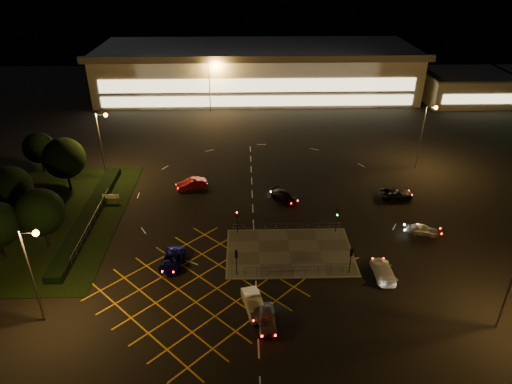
{
  "coord_description": "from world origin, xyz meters",
  "views": [
    {
      "loc": [
        -3.01,
        -44.34,
        31.07
      ],
      "look_at": [
        -1.55,
        8.88,
        2.0
      ],
      "focal_mm": 32.0,
      "sensor_mm": 36.0,
      "label": 1
    }
  ],
  "objects_px": {
    "signal_se": "(351,256)",
    "car_queue_white": "(254,304)",
    "car_left_blue": "(172,260)",
    "car_circ_red": "(192,184)",
    "car_right_silver": "(423,230)",
    "car_east_grey": "(396,193)",
    "signal_nw": "(237,217)",
    "signal_ne": "(337,216)",
    "car_approach_white": "(383,270)",
    "car_far_dkgrey": "(284,196)",
    "car_near_silver": "(267,319)",
    "signal_sw": "(236,258)"
  },
  "relations": [
    {
      "from": "car_near_silver",
      "to": "car_east_grey",
      "type": "bearing_deg",
      "value": 49.07
    },
    {
      "from": "car_approach_white",
      "to": "car_left_blue",
      "type": "bearing_deg",
      "value": -5.88
    },
    {
      "from": "car_near_silver",
      "to": "car_far_dkgrey",
      "type": "xyz_separation_m",
      "value": [
        3.5,
        23.16,
        -0.08
      ]
    },
    {
      "from": "car_right_silver",
      "to": "car_east_grey",
      "type": "xyz_separation_m",
      "value": [
        -0.61,
        9.02,
        0.04
      ]
    },
    {
      "from": "signal_sw",
      "to": "car_right_silver",
      "type": "xyz_separation_m",
      "value": [
        22.46,
        7.35,
        -1.75
      ]
    },
    {
      "from": "car_queue_white",
      "to": "car_left_blue",
      "type": "bearing_deg",
      "value": 126.85
    },
    {
      "from": "signal_nw",
      "to": "car_left_blue",
      "type": "height_order",
      "value": "signal_nw"
    },
    {
      "from": "car_right_silver",
      "to": "car_left_blue",
      "type": "bearing_deg",
      "value": 114.26
    },
    {
      "from": "signal_se",
      "to": "car_near_silver",
      "type": "distance_m",
      "value": 11.74
    },
    {
      "from": "car_queue_white",
      "to": "car_circ_red",
      "type": "relative_size",
      "value": 1.0
    },
    {
      "from": "car_east_grey",
      "to": "car_approach_white",
      "type": "bearing_deg",
      "value": 157.42
    },
    {
      "from": "car_left_blue",
      "to": "car_east_grey",
      "type": "distance_m",
      "value": 32.28
    },
    {
      "from": "signal_sw",
      "to": "car_approach_white",
      "type": "relative_size",
      "value": 0.65
    },
    {
      "from": "car_queue_white",
      "to": "car_approach_white",
      "type": "xyz_separation_m",
      "value": [
        13.81,
        4.72,
        -0.03
      ]
    },
    {
      "from": "car_near_silver",
      "to": "car_approach_white",
      "type": "height_order",
      "value": "car_near_silver"
    },
    {
      "from": "car_east_grey",
      "to": "car_approach_white",
      "type": "relative_size",
      "value": 0.99
    },
    {
      "from": "signal_se",
      "to": "car_left_blue",
      "type": "bearing_deg",
      "value": -6.2
    },
    {
      "from": "signal_nw",
      "to": "car_queue_white",
      "type": "distance_m",
      "value": 13.35
    },
    {
      "from": "car_left_blue",
      "to": "car_approach_white",
      "type": "distance_m",
      "value": 22.73
    },
    {
      "from": "signal_se",
      "to": "car_east_grey",
      "type": "distance_m",
      "value": 19.19
    },
    {
      "from": "signal_nw",
      "to": "signal_ne",
      "type": "xyz_separation_m",
      "value": [
        12.0,
        0.0,
        0.0
      ]
    },
    {
      "from": "car_circ_red",
      "to": "car_east_grey",
      "type": "bearing_deg",
      "value": 64.25
    },
    {
      "from": "car_left_blue",
      "to": "car_right_silver",
      "type": "distance_m",
      "value": 30.02
    },
    {
      "from": "car_circ_red",
      "to": "car_far_dkgrey",
      "type": "bearing_deg",
      "value": 54.71
    },
    {
      "from": "car_near_silver",
      "to": "car_left_blue",
      "type": "relative_size",
      "value": 0.89
    },
    {
      "from": "car_far_dkgrey",
      "to": "car_approach_white",
      "type": "distance_m",
      "value": 18.83
    },
    {
      "from": "signal_se",
      "to": "car_right_silver",
      "type": "height_order",
      "value": "signal_se"
    },
    {
      "from": "car_east_grey",
      "to": "car_approach_white",
      "type": "distance_m",
      "value": 17.97
    },
    {
      "from": "car_approach_white",
      "to": "car_east_grey",
      "type": "bearing_deg",
      "value": -110.24
    },
    {
      "from": "signal_ne",
      "to": "car_left_blue",
      "type": "relative_size",
      "value": 0.67
    },
    {
      "from": "car_east_grey",
      "to": "car_left_blue",
      "type": "bearing_deg",
      "value": 114.42
    },
    {
      "from": "car_left_blue",
      "to": "car_circ_red",
      "type": "height_order",
      "value": "car_circ_red"
    },
    {
      "from": "signal_se",
      "to": "car_queue_white",
      "type": "relative_size",
      "value": 0.7
    },
    {
      "from": "signal_ne",
      "to": "car_queue_white",
      "type": "height_order",
      "value": "signal_ne"
    },
    {
      "from": "car_queue_white",
      "to": "car_circ_red",
      "type": "distance_m",
      "value": 26.4
    },
    {
      "from": "car_near_silver",
      "to": "car_east_grey",
      "type": "height_order",
      "value": "car_near_silver"
    },
    {
      "from": "car_approach_white",
      "to": "signal_se",
      "type": "bearing_deg",
      "value": -6.62
    },
    {
      "from": "signal_nw",
      "to": "car_circ_red",
      "type": "xyz_separation_m",
      "value": [
        -6.68,
        11.89,
        -1.63
      ]
    },
    {
      "from": "car_circ_red",
      "to": "car_east_grey",
      "type": "height_order",
      "value": "car_circ_red"
    },
    {
      "from": "signal_sw",
      "to": "signal_se",
      "type": "bearing_deg",
      "value": -180.0
    },
    {
      "from": "signal_ne",
      "to": "car_queue_white",
      "type": "xyz_separation_m",
      "value": [
        -10.31,
        -13.14,
        -1.63
      ]
    },
    {
      "from": "signal_se",
      "to": "car_queue_white",
      "type": "bearing_deg",
      "value": 26.57
    },
    {
      "from": "car_approach_white",
      "to": "car_near_silver",
      "type": "bearing_deg",
      "value": 28.37
    },
    {
      "from": "car_far_dkgrey",
      "to": "car_approach_white",
      "type": "xyz_separation_m",
      "value": [
        9.17,
        -16.45,
        0.07
      ]
    },
    {
      "from": "car_queue_white",
      "to": "car_east_grey",
      "type": "xyz_separation_m",
      "value": [
        20.16,
        21.54,
        -0.07
      ]
    },
    {
      "from": "car_near_silver",
      "to": "car_right_silver",
      "type": "xyz_separation_m",
      "value": [
        19.63,
        14.5,
        -0.09
      ]
    },
    {
      "from": "signal_se",
      "to": "signal_ne",
      "type": "height_order",
      "value": "same"
    },
    {
      "from": "car_queue_white",
      "to": "car_right_silver",
      "type": "relative_size",
      "value": 1.23
    },
    {
      "from": "car_left_blue",
      "to": "car_approach_white",
      "type": "bearing_deg",
      "value": -1.6
    },
    {
      "from": "car_near_silver",
      "to": "car_right_silver",
      "type": "bearing_deg",
      "value": 34.47
    }
  ]
}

